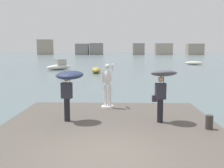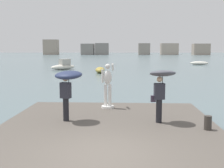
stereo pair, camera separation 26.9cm
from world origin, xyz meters
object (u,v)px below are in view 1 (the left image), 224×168
at_px(statue_white_figure, 108,87).
at_px(onlooker_right, 162,82).
at_px(onlooker_left, 69,81).
at_px(boat_leftward, 194,63).
at_px(boat_mid, 96,70).
at_px(boat_near, 59,66).
at_px(mooring_bollard, 209,122).

bearing_deg(statue_white_figure, onlooker_right, -49.44).
relative_size(onlooker_left, boat_leftward, 0.54).
distance_m(statue_white_figure, boat_mid, 24.27).
distance_m(boat_near, boat_leftward, 27.65).
height_order(onlooker_left, boat_near, onlooker_left).
bearing_deg(boat_leftward, statue_white_figure, -109.70).
distance_m(boat_near, boat_mid, 7.86).
bearing_deg(mooring_bollard, statue_white_figure, 136.58).
relative_size(onlooker_right, boat_near, 0.49).
bearing_deg(onlooker_right, onlooker_left, 179.26).
bearing_deg(onlooker_right, mooring_bollard, -32.04).
height_order(statue_white_figure, boat_near, statue_white_figure).
xyz_separation_m(onlooker_right, boat_near, (-10.63, 31.70, -1.33)).
xyz_separation_m(onlooker_right, boat_mid, (-4.63, 26.62, -1.54)).
xyz_separation_m(statue_white_figure, boat_mid, (-2.49, 24.12, -1.02)).
bearing_deg(mooring_bollard, boat_mid, 102.50).
xyz_separation_m(onlooker_left, boat_near, (-7.13, 31.65, -1.36)).
relative_size(onlooker_left, boat_near, 0.48).
bearing_deg(statue_white_figure, mooring_bollard, -43.42).
relative_size(boat_near, boat_leftward, 1.13).
relative_size(statue_white_figure, boat_near, 0.51).
bearing_deg(onlooker_right, boat_near, 108.53).
distance_m(onlooker_right, boat_leftward, 47.51).
height_order(mooring_bollard, boat_near, boat_near).
relative_size(statue_white_figure, boat_leftward, 0.58).
bearing_deg(mooring_bollard, boat_near, 110.36).
bearing_deg(boat_mid, mooring_bollard, -77.50).
bearing_deg(boat_leftward, mooring_bollard, -104.24).
distance_m(onlooker_right, boat_mid, 27.07).
bearing_deg(boat_mid, boat_leftward, 46.63).
height_order(onlooker_left, boat_mid, onlooker_left).
distance_m(statue_white_figure, boat_leftward, 45.78).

